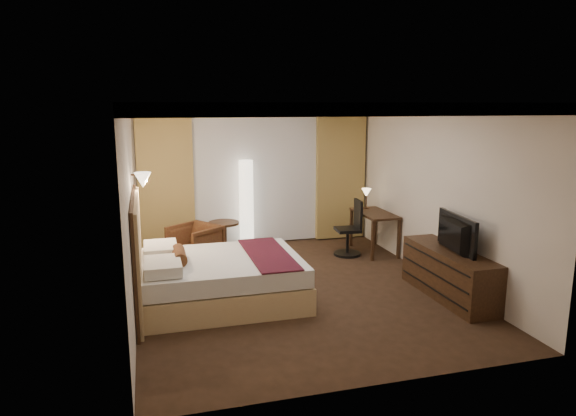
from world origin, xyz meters
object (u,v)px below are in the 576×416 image
object	(u,v)px
bed	(222,279)
desk	(374,232)
floor_lamp	(246,204)
dresser	(449,274)
television	(450,230)
side_table	(224,238)
office_chair	(348,228)
armchair	(195,242)

from	to	relation	value
bed	desk	distance (m)	3.48
floor_lamp	dresser	bearing A→B (deg)	-55.67
television	side_table	bearing A→B (deg)	48.97
bed	office_chair	distance (m)	2.99
floor_lamp	television	xyz separation A→B (m)	(2.22, -3.30, 0.14)
office_chair	television	bearing A→B (deg)	-71.58
armchair	bed	bearing A→B (deg)	-30.36
armchair	floor_lamp	distance (m)	1.37
bed	desk	size ratio (longest dim) A/B	2.01
bed	desk	world-z (taller)	desk
floor_lamp	office_chair	size ratio (longest dim) A/B	1.66
armchair	dresser	bearing A→B (deg)	16.03
side_table	desk	distance (m)	2.75
bed	armchair	size ratio (longest dim) A/B	2.91
side_table	office_chair	world-z (taller)	office_chair
floor_lamp	office_chair	distance (m)	1.95
dresser	television	xyz separation A→B (m)	(-0.03, 0.00, 0.64)
side_table	office_chair	xyz separation A→B (m)	(2.15, -0.62, 0.20)
bed	television	xyz separation A→B (m)	(3.07, -0.70, 0.67)
desk	office_chair	xyz separation A→B (m)	(-0.54, -0.05, 0.13)
armchair	desk	xyz separation A→B (m)	(3.25, -0.17, 0.00)
bed	floor_lamp	bearing A→B (deg)	71.78
bed	office_chair	bearing A→B (deg)	32.80
floor_lamp	television	distance (m)	3.98
side_table	dresser	bearing A→B (deg)	-47.00
dresser	floor_lamp	bearing A→B (deg)	124.33
desk	television	world-z (taller)	television
floor_lamp	side_table	bearing A→B (deg)	-143.75
armchair	floor_lamp	size ratio (longest dim) A/B	0.44
armchair	desk	world-z (taller)	desk
dresser	side_table	bearing A→B (deg)	133.00
bed	office_chair	size ratio (longest dim) A/B	2.13
desk	dresser	size ratio (longest dim) A/B	0.61
side_table	floor_lamp	world-z (taller)	floor_lamp
armchair	floor_lamp	world-z (taller)	floor_lamp
television	dresser	bearing A→B (deg)	-83.71
bed	television	size ratio (longest dim) A/B	2.10
armchair	floor_lamp	xyz separation A→B (m)	(1.05, 0.75, 0.47)
floor_lamp	desk	world-z (taller)	floor_lamp
armchair	dresser	world-z (taller)	armchair
floor_lamp	desk	distance (m)	2.43
office_chair	dresser	world-z (taller)	office_chair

